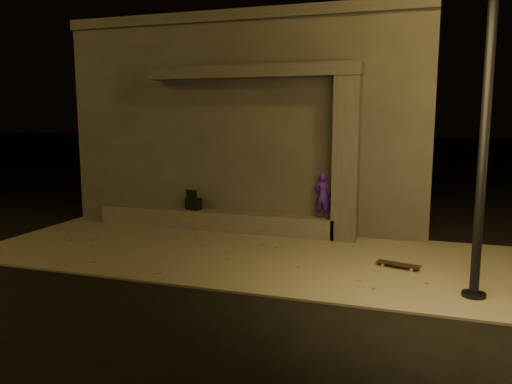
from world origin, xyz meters
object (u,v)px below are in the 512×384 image
(backpack, at_px, (193,203))
(street_lamp_0, at_px, (492,29))
(skateboarder, at_px, (323,195))
(skateboard, at_px, (398,264))
(column, at_px, (346,159))

(backpack, height_order, street_lamp_0, street_lamp_0)
(skateboarder, height_order, skateboard, skateboarder)
(column, bearing_deg, skateboard, -56.20)
(column, xyz_separation_m, skateboarder, (-0.50, 0.00, -0.83))
(column, xyz_separation_m, backpack, (-3.73, 0.00, -1.18))
(backpack, height_order, skateboard, backpack)
(column, distance_m, street_lamp_0, 4.43)
(skateboarder, height_order, street_lamp_0, street_lamp_0)
(column, distance_m, skateboard, 2.85)
(skateboarder, bearing_deg, column, -169.38)
(skateboard, bearing_deg, skateboarder, 148.02)
(column, relative_size, street_lamp_0, 0.51)
(skateboard, relative_size, street_lamp_0, 0.11)
(skateboarder, height_order, backpack, skateboarder)
(skateboarder, bearing_deg, street_lamp_0, 144.84)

